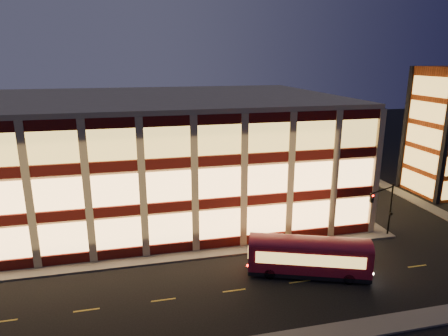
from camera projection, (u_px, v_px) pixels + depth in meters
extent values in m
plane|color=black|center=(179.00, 262.00, 38.72)|extent=(200.00, 200.00, 0.00)
cube|color=#514F4C|center=(147.00, 260.00, 38.98)|extent=(54.00, 2.00, 0.15)
cube|color=#514F4C|center=(318.00, 190.00, 59.71)|extent=(2.00, 30.00, 0.15)
cube|color=#514F4C|center=(383.00, 184.00, 62.14)|extent=(2.00, 30.00, 0.15)
cube|color=tan|center=(138.00, 154.00, 52.13)|extent=(50.00, 30.00, 14.00)
cube|color=tan|center=(135.00, 98.00, 50.19)|extent=(50.40, 30.40, 0.50)
cube|color=#470C0A|center=(146.00, 250.00, 39.65)|extent=(50.10, 0.25, 1.00)
cube|color=#F5B467|center=(145.00, 231.00, 39.11)|extent=(49.00, 0.20, 3.00)
cube|color=#470C0A|center=(313.00, 186.00, 59.36)|extent=(0.25, 30.10, 1.00)
cube|color=#F5B467|center=(314.00, 173.00, 58.80)|extent=(0.20, 29.00, 3.00)
cube|color=#470C0A|center=(144.00, 209.00, 38.47)|extent=(50.10, 0.25, 1.00)
cube|color=#F5B467|center=(143.00, 188.00, 37.93)|extent=(49.00, 0.20, 3.00)
cube|color=#470C0A|center=(315.00, 158.00, 58.19)|extent=(0.25, 30.10, 1.00)
cube|color=#F5B467|center=(315.00, 144.00, 57.62)|extent=(0.20, 29.00, 3.00)
cube|color=#470C0A|center=(141.00, 165.00, 37.29)|extent=(50.10, 0.25, 1.00)
cube|color=#F5B467|center=(140.00, 143.00, 36.75)|extent=(49.00, 0.20, 3.00)
cube|color=#470C0A|center=(317.00, 128.00, 57.01)|extent=(0.25, 30.10, 1.00)
cube|color=#F5B467|center=(317.00, 113.00, 56.44)|extent=(0.20, 29.00, 3.00)
cube|color=black|center=(446.00, 139.00, 51.75)|extent=(0.60, 0.60, 18.00)
cube|color=black|center=(405.00, 128.00, 59.25)|extent=(0.60, 0.60, 18.00)
cube|color=#F6C256|center=(417.00, 182.00, 57.41)|extent=(0.16, 6.60, 2.60)
cube|color=#F6C256|center=(420.00, 160.00, 56.50)|extent=(0.16, 6.60, 2.60)
cube|color=#F6C256|center=(423.00, 136.00, 55.59)|extent=(0.16, 6.60, 2.60)
cube|color=#F6C256|center=(427.00, 112.00, 54.68)|extent=(0.16, 6.60, 2.60)
cube|color=#F6C256|center=(430.00, 86.00, 53.77)|extent=(0.16, 6.60, 2.60)
cylinder|color=black|center=(390.00, 210.00, 43.84)|extent=(0.18, 0.18, 6.00)
cylinder|color=black|center=(383.00, 190.00, 42.03)|extent=(3.56, 1.63, 0.14)
cube|color=black|center=(372.00, 198.00, 41.08)|extent=(0.32, 0.32, 0.95)
sphere|color=#FF0C05|center=(373.00, 196.00, 40.83)|extent=(0.20, 0.20, 0.20)
cube|color=black|center=(391.00, 214.00, 43.76)|extent=(0.25, 0.18, 0.28)
cube|color=maroon|center=(309.00, 256.00, 36.06)|extent=(11.03, 6.29, 2.48)
cube|color=black|center=(308.00, 270.00, 36.44)|extent=(11.03, 6.29, 0.38)
cylinder|color=black|center=(270.00, 274.00, 35.70)|extent=(1.02, 0.64, 0.97)
cylinder|color=black|center=(270.00, 261.00, 37.97)|extent=(1.02, 0.64, 0.97)
cylinder|color=black|center=(349.00, 279.00, 34.86)|extent=(1.02, 0.64, 0.97)
cylinder|color=black|center=(344.00, 265.00, 37.13)|extent=(1.02, 0.64, 0.97)
cube|color=#F6C256|center=(310.00, 260.00, 34.65)|extent=(8.89, 3.37, 1.08)
cube|color=#F6C256|center=(308.00, 246.00, 37.28)|extent=(8.89, 3.37, 1.08)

